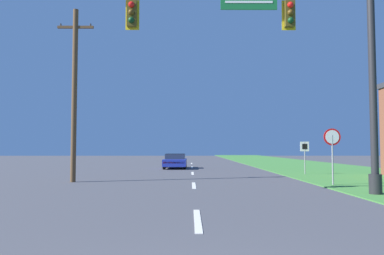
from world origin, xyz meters
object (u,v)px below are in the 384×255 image
(signal_mast, at_px, (304,55))
(utility_pole_near, at_px, (74,92))
(car_ahead, at_px, (175,161))
(route_sign_post, at_px, (305,150))
(stop_sign, at_px, (332,144))

(signal_mast, xyz_separation_m, utility_pole_near, (-9.89, 5.21, -0.57))
(car_ahead, relative_size, utility_pole_near, 0.50)
(utility_pole_near, bearing_deg, car_ahead, 69.85)
(car_ahead, height_order, route_sign_post, route_sign_post)
(stop_sign, relative_size, utility_pole_near, 0.29)
(car_ahead, xyz_separation_m, stop_sign, (7.57, -14.21, 1.26))
(signal_mast, xyz_separation_m, route_sign_post, (3.07, 10.16, -3.51))
(route_sign_post, bearing_deg, signal_mast, -106.83)
(signal_mast, height_order, utility_pole_near, utility_pole_near)
(stop_sign, distance_m, utility_pole_near, 12.53)
(route_sign_post, height_order, utility_pole_near, utility_pole_near)
(car_ahead, xyz_separation_m, utility_pole_near, (-4.54, -12.38, 3.87))
(car_ahead, bearing_deg, signal_mast, -73.11)
(signal_mast, bearing_deg, stop_sign, 56.58)
(utility_pole_near, bearing_deg, signal_mast, -27.79)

